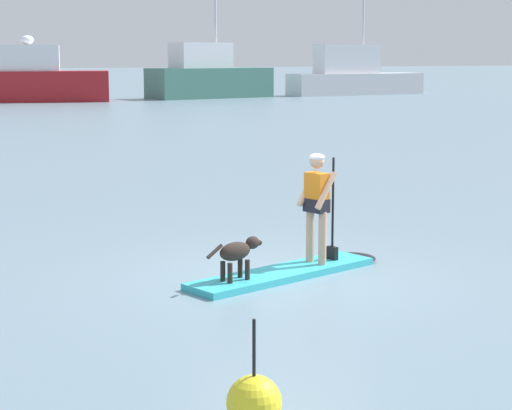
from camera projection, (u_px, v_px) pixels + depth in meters
The scene contains 8 objects.
ground_plane at pixel (282, 277), 13.06m from camera, with size 400.00×400.00×0.00m, color slate.
paddleboard at pixel (294, 271), 13.20m from camera, with size 3.45×1.76×0.10m.
person_paddler at pixel (317, 200), 13.34m from camera, with size 0.67×0.58×1.65m.
dog at pixel (238, 252), 12.43m from camera, with size 0.95×0.40×0.58m.
moored_boat_center at pixel (37, 80), 60.88m from camera, with size 9.59×4.61×4.42m.
moored_boat_starboard at pixel (208, 77), 66.20m from camera, with size 9.72×4.94×10.06m.
moored_boat_far_starboard at pixel (353, 76), 71.37m from camera, with size 11.55×3.45×11.57m.
marker_buoy at pixel (254, 402), 7.71m from camera, with size 0.48×0.48×0.98m.
Camera 1 is at (-5.22, -11.59, 3.18)m, focal length 63.37 mm.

